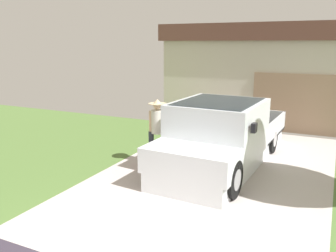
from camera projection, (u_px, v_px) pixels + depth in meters
The scene contains 4 objects.
pickup_truck at pixel (220, 137), 8.94m from camera, with size 2.21×5.68×1.72m.
person_with_hat at pixel (157, 127), 9.09m from camera, with size 0.48×0.45×1.72m.
handbag at pixel (147, 161), 9.13m from camera, with size 0.36×0.16×0.42m.
house_with_garage at pixel (290, 71), 15.44m from camera, with size 9.15×7.20×3.80m.
Camera 1 is at (2.47, -3.50, 3.09)m, focal length 38.01 mm.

